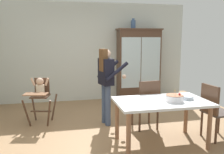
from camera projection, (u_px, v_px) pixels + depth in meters
ground_plane at (114, 135)px, 4.34m from camera, size 6.24×6.24×0.00m
wall_back at (93, 52)px, 6.66m from camera, size 5.32×0.06×2.70m
china_cabinet at (138, 64)px, 6.72m from camera, size 1.24×0.48×2.00m
ceramic_vase at (133, 24)px, 6.51m from camera, size 0.13×0.13×0.27m
high_chair_with_toddler at (40, 92)px, 4.84m from camera, size 0.68×0.77×0.95m
adult_person at (106, 77)px, 4.75m from camera, size 0.59×0.58×1.53m
dining_table at (161, 106)px, 3.87m from camera, size 1.49×0.89×0.74m
birthday_cake at (175, 98)px, 3.79m from camera, size 0.28×0.28×0.19m
serving_bowl at (188, 98)px, 3.92m from camera, size 0.18×0.18×0.05m
dining_chair_far_side at (147, 101)px, 4.53m from camera, size 0.47×0.47×0.96m
dining_chair_right_end at (214, 108)px, 4.08m from camera, size 0.47×0.47×0.96m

